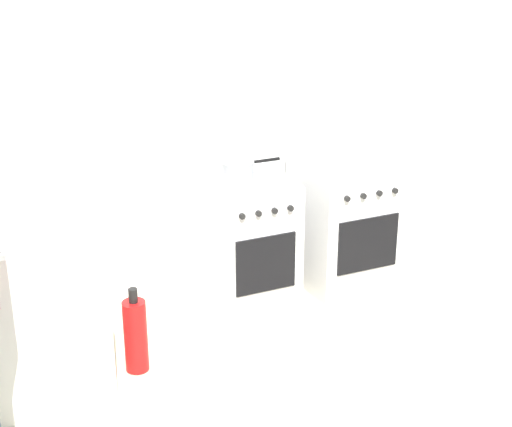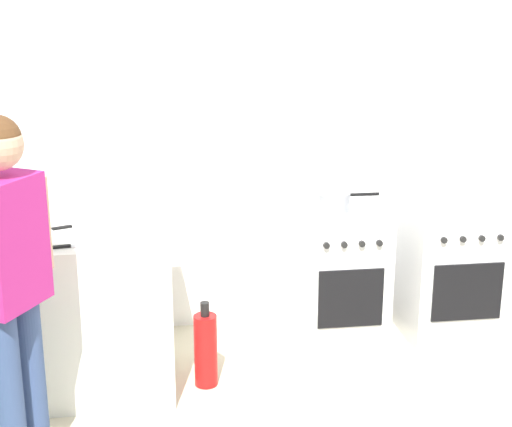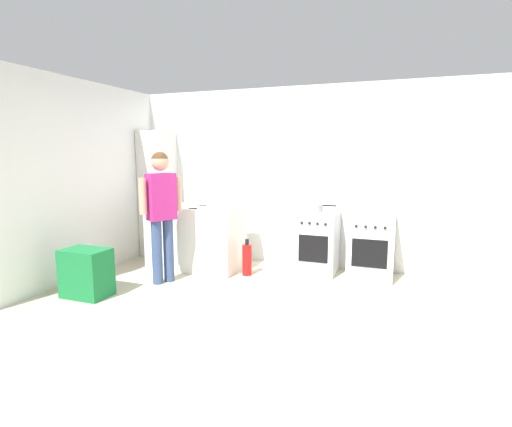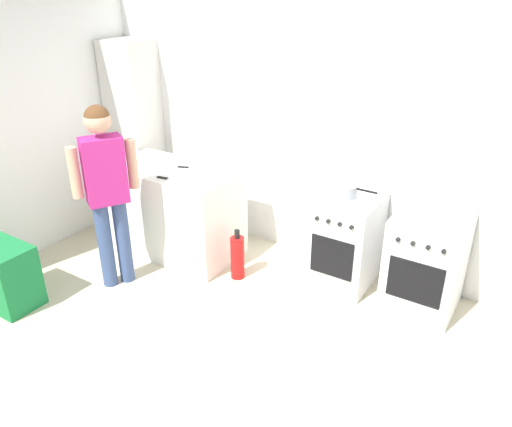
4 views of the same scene
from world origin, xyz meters
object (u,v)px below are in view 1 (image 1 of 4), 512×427
Objects in this scene: knife_carving at (3,249)px; fire_extinguisher at (136,335)px; oven_right at (344,224)px; pot at (238,170)px; oven_left at (246,242)px.

fire_extinguisher is (0.64, 0.13, -0.69)m from knife_carving.
oven_right reaches higher than fire_extinguisher.
knife_carving is at bearing -164.82° from oven_right.
fire_extinguisher is at bearing -149.44° from pot.
oven_left is at bearing 21.82° from knife_carving.
fire_extinguisher is at bearing 11.18° from knife_carving.
oven_left and oven_right have the same top height.
oven_left is at bearing -16.39° from pot.
knife_carving reaches higher than oven_left.
oven_left is 1.01m from fire_extinguisher.
knife_carving is (-1.47, -0.62, -0.00)m from pot.
knife_carving is at bearing -168.82° from fire_extinguisher.
knife_carving is at bearing -158.18° from oven_left.
oven_left is at bearing 28.78° from fire_extinguisher.
pot reaches higher than knife_carving.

